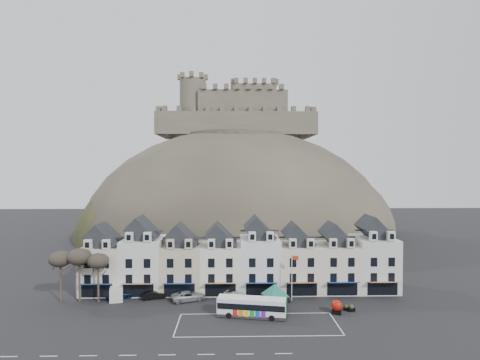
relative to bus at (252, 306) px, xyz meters
name	(u,v)px	position (x,y,z in m)	size (l,w,h in m)	color
ground	(243,328)	(-1.36, -3.85, -1.54)	(300.00, 300.00, 0.00)	black
coach_bay_markings	(257,324)	(0.64, -2.60, -1.54)	(22.00, 7.50, 0.01)	silver
townhouse_terrace	(241,260)	(-1.21, 12.12, 3.76)	(54.40, 9.35, 11.80)	beige
castle_hill	(240,235)	(-0.10, 65.10, -1.44)	(100.00, 76.00, 68.00)	#37332A
castle	(238,112)	(-0.85, 72.08, 38.65)	(50.20, 22.20, 22.00)	brown
tree_left_far	(60,259)	(-30.36, 6.65, 5.35)	(3.61, 3.61, 8.24)	#332A20
tree_left_mid	(79,257)	(-27.36, 6.65, 5.70)	(3.78, 3.78, 8.64)	#332A20
tree_left_near	(98,261)	(-24.36, 6.65, 5.01)	(3.43, 3.43, 7.84)	#332A20
bus	(252,306)	(0.00, 0.00, 0.00)	(10.15, 4.00, 2.79)	#262628
bus_shelter	(275,290)	(3.64, 2.18, 1.65)	(5.97, 5.97, 4.12)	black
red_buoy	(337,307)	(12.65, 0.95, -0.52)	(1.72, 1.72, 2.00)	black
flagpole	(292,274)	(6.90, 6.12, 2.84)	(1.06, 0.41, 7.68)	silver
white_van	(117,292)	(-21.88, 8.15, -0.48)	(3.08, 5.01, 2.13)	silver
planter_west	(351,308)	(15.08, 1.69, -1.03)	(1.13, 0.75, 1.08)	black
planter_east	(346,308)	(14.45, 2.10, -1.11)	(0.96, 0.63, 0.90)	black
car_navy	(120,294)	(-21.36, 8.15, -0.80)	(1.75, 4.34, 1.48)	#0C1D40
car_black	(153,295)	(-15.77, 7.80, -0.89)	(1.37, 3.94, 1.30)	black
car_silver	(188,296)	(-9.91, 6.85, -0.78)	(2.52, 5.39, 1.52)	#9C9DA3
car_white	(239,297)	(-1.76, 6.45, -0.86)	(1.93, 4.74, 1.38)	silver
car_maroon	(271,298)	(3.44, 5.65, -0.88)	(1.58, 3.92, 1.34)	#5B0705
car_charcoal	(278,296)	(4.64, 6.55, -0.82)	(1.52, 4.37, 1.44)	black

